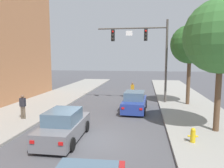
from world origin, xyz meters
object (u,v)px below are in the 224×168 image
at_px(street_tree_second, 190,45).
at_px(traffic_signal_mast, 147,46).
at_px(pedestrian_crossing_road, 132,89).
at_px(fire_hydrant, 193,135).
at_px(street_tree_nearest, 221,37).
at_px(car_following_grey, 64,126).
at_px(pedestrian_sidewalk_left_walker, 23,105).
at_px(car_lead_blue, 135,102).

bearing_deg(street_tree_second, traffic_signal_mast, 171.70).
xyz_separation_m(pedestrian_crossing_road, street_tree_second, (5.09, -3.09, 4.47)).
height_order(pedestrian_crossing_road, fire_hydrant, pedestrian_crossing_road).
bearing_deg(traffic_signal_mast, street_tree_nearest, -62.71).
bearing_deg(car_following_grey, pedestrian_sidewalk_left_walker, 145.55).
distance_m(traffic_signal_mast, street_tree_nearest, 8.52).
height_order(pedestrian_sidewalk_left_walker, street_tree_second, street_tree_second).
relative_size(fire_hydrant, street_tree_second, 0.10).
bearing_deg(pedestrian_sidewalk_left_walker, car_lead_blue, 27.86).
distance_m(pedestrian_sidewalk_left_walker, fire_hydrant, 10.72).
distance_m(traffic_signal_mast, pedestrian_crossing_road, 5.29).
bearing_deg(car_following_grey, fire_hydrant, 2.76).
bearing_deg(street_tree_nearest, pedestrian_sidewalk_left_walker, 177.60).
height_order(traffic_signal_mast, car_following_grey, traffic_signal_mast).
relative_size(pedestrian_sidewalk_left_walker, street_tree_nearest, 0.23).
distance_m(pedestrian_crossing_road, street_tree_nearest, 12.25).
bearing_deg(car_following_grey, street_tree_nearest, 15.50).
relative_size(car_lead_blue, fire_hydrant, 5.98).
bearing_deg(street_tree_nearest, fire_hydrant, -130.50).
xyz_separation_m(car_lead_blue, pedestrian_crossing_road, (-0.52, 5.75, 0.19)).
bearing_deg(street_tree_nearest, car_lead_blue, 137.61).
bearing_deg(traffic_signal_mast, street_tree_second, -8.30).
bearing_deg(street_tree_second, street_tree_nearest, -88.34).
distance_m(car_following_grey, pedestrian_crossing_road, 12.66).
bearing_deg(car_lead_blue, traffic_signal_mast, 74.73).
bearing_deg(street_tree_second, car_lead_blue, -149.79).
distance_m(pedestrian_crossing_road, fire_hydrant, 12.59).
bearing_deg(car_lead_blue, pedestrian_sidewalk_left_walker, -152.14).
height_order(street_tree_nearest, street_tree_second, street_tree_nearest).
xyz_separation_m(pedestrian_crossing_road, fire_hydrant, (3.65, -12.04, -0.41)).
xyz_separation_m(car_lead_blue, pedestrian_sidewalk_left_walker, (-7.30, -3.86, 0.34)).
distance_m(car_lead_blue, street_tree_second, 7.05).
bearing_deg(traffic_signal_mast, fire_hydrant, -76.63).
bearing_deg(street_tree_second, fire_hydrant, -99.16).
relative_size(traffic_signal_mast, street_tree_second, 1.08).
xyz_separation_m(traffic_signal_mast, car_following_grey, (-4.17, -9.81, -4.61)).
xyz_separation_m(car_lead_blue, car_following_grey, (-3.30, -6.60, 0.00)).
distance_m(street_tree_nearest, street_tree_second, 7.03).
xyz_separation_m(traffic_signal_mast, fire_hydrant, (2.26, -9.50, -4.83)).
distance_m(car_lead_blue, pedestrian_sidewalk_left_walker, 8.26).
relative_size(car_lead_blue, street_tree_second, 0.62).
distance_m(traffic_signal_mast, street_tree_second, 3.74).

